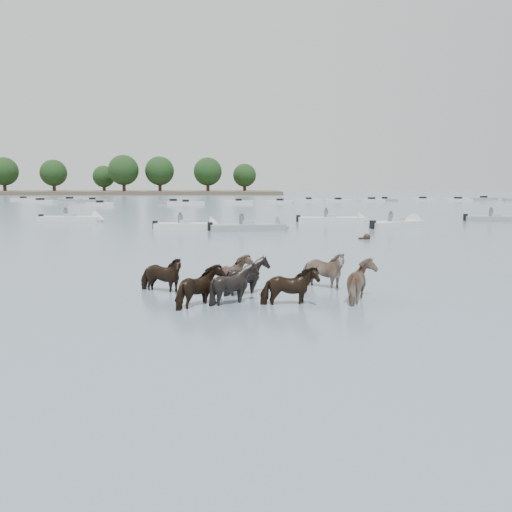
{
  "coord_description": "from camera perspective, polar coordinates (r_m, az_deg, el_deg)",
  "views": [
    {
      "loc": [
        -1.56,
        -15.73,
        3.39
      ],
      "look_at": [
        -1.14,
        0.95,
        1.1
      ],
      "focal_mm": 37.46,
      "sensor_mm": 36.0,
      "label": 1
    }
  ],
  "objects": [
    {
      "name": "motorboat_e",
      "position": [
        52.3,
        25.0,
        3.61
      ],
      "size": [
        5.78,
        2.56,
        1.92
      ],
      "rotation": [
        0.0,
        0.0,
        -0.18
      ],
      "color": "gray",
      "rests_on": "ground"
    },
    {
      "name": "motorboat_f",
      "position": [
        49.69,
        -18.37,
        3.76
      ],
      "size": [
        5.96,
        2.04,
        1.92
      ],
      "rotation": [
        0.0,
        0.0,
        -0.08
      ],
      "color": "silver",
      "rests_on": "ground"
    },
    {
      "name": "motorboat_b",
      "position": [
        38.34,
        0.23,
        3.07
      ],
      "size": [
        6.04,
        2.55,
        1.92
      ],
      "rotation": [
        0.0,
        0.0,
        0.17
      ],
      "color": "gray",
      "rests_on": "ground"
    },
    {
      "name": "motorboat_d",
      "position": [
        43.21,
        15.32,
        3.33
      ],
      "size": [
        5.67,
        4.8,
        1.92
      ],
      "rotation": [
        0.0,
        0.0,
        0.64
      ],
      "color": "silver",
      "rests_on": "ground"
    },
    {
      "name": "distant_flotilla",
      "position": [
        94.54,
        0.43,
        5.9
      ],
      "size": [
        105.48,
        28.09,
        0.93
      ],
      "color": "gray",
      "rests_on": "ground"
    },
    {
      "name": "motorboat_a",
      "position": [
        39.4,
        -6.44,
        3.15
      ],
      "size": [
        5.12,
        1.67,
        1.92
      ],
      "rotation": [
        0.0,
        0.0,
        -0.01
      ],
      "color": "silver",
      "rests_on": "ground"
    },
    {
      "name": "pony_herd",
      "position": [
        15.95,
        0.52,
        -2.81
      ],
      "size": [
        7.64,
        4.16,
        1.46
      ],
      "color": "black",
      "rests_on": "ground"
    },
    {
      "name": "treeline",
      "position": [
        176.43,
        -24.68,
        8.15
      ],
      "size": [
        143.29,
        19.47,
        12.03
      ],
      "color": "#382619",
      "rests_on": "ground"
    },
    {
      "name": "motorboat_c",
      "position": [
        46.66,
        8.95,
        3.82
      ],
      "size": [
        6.26,
        1.89,
        1.92
      ],
      "rotation": [
        0.0,
        0.0,
        -0.05
      ],
      "color": "silver",
      "rests_on": "ground"
    },
    {
      "name": "swimming_pony",
      "position": [
        33.13,
        11.67,
        1.95
      ],
      "size": [
        0.72,
        0.44,
        0.44
      ],
      "color": "black",
      "rests_on": "ground"
    },
    {
      "name": "ground",
      "position": [
        16.17,
        4.13,
        -4.31
      ],
      "size": [
        400.0,
        400.0,
        0.0
      ],
      "primitive_type": "plane",
      "color": "slate",
      "rests_on": "ground"
    },
    {
      "name": "shoreline",
      "position": [
        179.33,
        -24.04,
        6.21
      ],
      "size": [
        160.0,
        30.0,
        1.0
      ],
      "primitive_type": "cube",
      "color": "#4C4233",
      "rests_on": "ground"
    }
  ]
}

